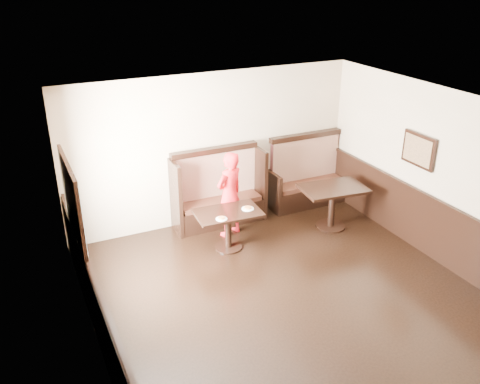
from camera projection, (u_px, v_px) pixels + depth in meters
ground at (313, 322)px, 6.98m from camera, size 7.00×7.00×0.00m
room_shell at (286, 276)px, 6.82m from camera, size 7.00×7.00×7.00m
booth_main at (218, 196)px, 9.47m from camera, size 1.75×0.72×1.45m
booth_neighbor at (307, 181)px, 10.25m from camera, size 1.65×0.72×1.45m
table_main at (228, 220)px, 8.57m from camera, size 1.13×0.75×0.70m
table_neighbor at (333, 197)px, 9.25m from camera, size 1.24×0.89×0.81m
child at (230, 194)px, 8.93m from camera, size 0.67×0.55×1.57m
pizza_plate_left at (222, 218)px, 8.25m from camera, size 0.19×0.19×0.03m
pizza_plate_right at (248, 208)px, 8.60m from camera, size 0.21×0.21×0.04m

